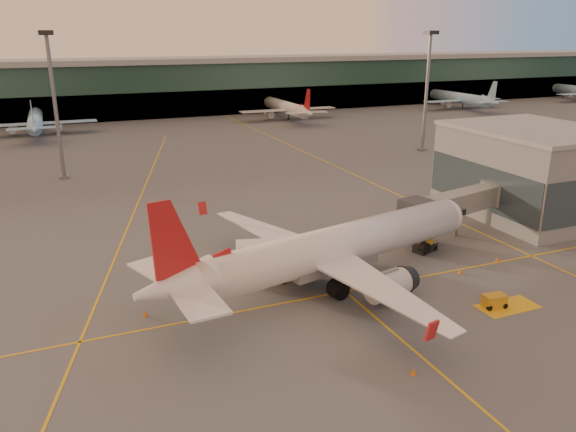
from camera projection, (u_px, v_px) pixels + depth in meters
name	position (u px, v px, depth m)	size (l,w,h in m)	color
ground	(323.00, 323.00, 51.29)	(600.00, 600.00, 0.00)	#4C4F54
taxi_markings	(156.00, 202.00, 87.64)	(100.12, 173.00, 0.01)	gold
terminal	(122.00, 88.00, 172.91)	(400.00, 20.00, 17.60)	#19382D
gate_building	(532.00, 171.00, 80.36)	(18.40, 22.40, 12.60)	slate
mast_west_near	(54.00, 95.00, 97.23)	(2.40, 2.40, 25.60)	slate
mast_east_near	(427.00, 83.00, 121.10)	(2.40, 2.40, 25.60)	slate
distant_aircraft_row	(174.00, 126.00, 158.73)	(350.00, 34.00, 13.00)	#95CEF9
main_airplane	(329.00, 250.00, 57.60)	(40.49, 36.82, 12.33)	white
jet_bridge	(464.00, 203.00, 72.77)	(19.39, 7.34, 6.03)	slate
catering_truck	(264.00, 259.00, 59.36)	(6.03, 3.80, 4.34)	#A74317
gpu_cart	(494.00, 301.00, 54.06)	(2.34, 1.56, 1.28)	#BC8617
pushback_tug	(425.00, 246.00, 67.88)	(3.36, 2.49, 1.55)	black
cone_nose	(497.00, 260.00, 64.91)	(0.41, 0.41, 0.52)	orange
cone_tail	(145.00, 313.00, 52.47)	(0.44, 0.44, 0.56)	orange
cone_wing_right	(413.00, 371.00, 43.48)	(0.45, 0.45, 0.58)	orange
cone_wing_left	(258.00, 231.00, 74.09)	(0.44, 0.44, 0.56)	orange
cone_fwd	(460.00, 271.00, 61.73)	(0.44, 0.44, 0.56)	orange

